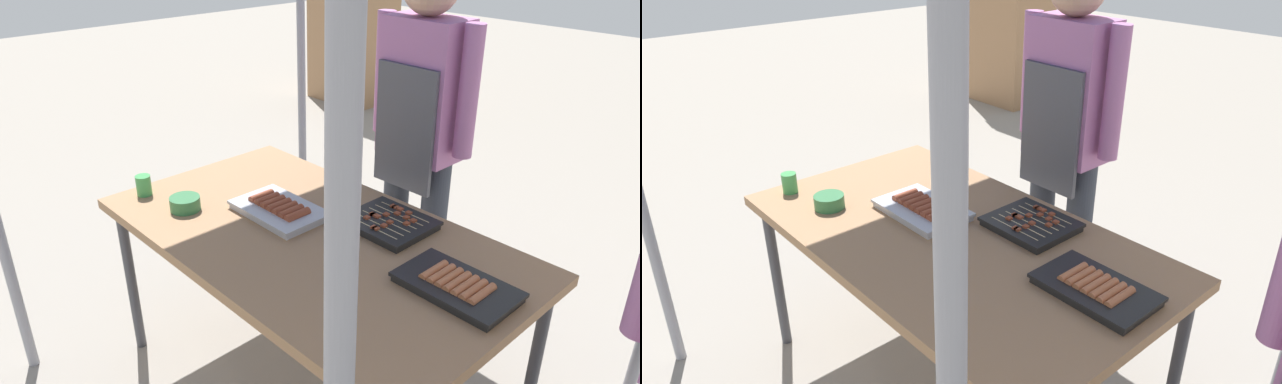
# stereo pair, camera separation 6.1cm
# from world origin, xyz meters

# --- Properties ---
(stall_table) EXTENTS (1.60, 0.90, 0.75)m
(stall_table) POSITION_xyz_m (0.00, 0.00, 0.70)
(stall_table) COLOR #9E724C
(stall_table) RESTS_ON ground
(tray_grilled_sausages) EXTENTS (0.36, 0.23, 0.05)m
(tray_grilled_sausages) POSITION_xyz_m (-0.19, 0.01, 0.77)
(tray_grilled_sausages) COLOR #ADADB2
(tray_grilled_sausages) RESTS_ON stall_table
(tray_meat_skewers) EXTENTS (0.30, 0.26, 0.04)m
(tray_meat_skewers) POSITION_xyz_m (0.17, 0.24, 0.77)
(tray_meat_skewers) COLOR black
(tray_meat_skewers) RESTS_ON stall_table
(tray_pork_links) EXTENTS (0.36, 0.22, 0.05)m
(tray_pork_links) POSITION_xyz_m (0.58, 0.09, 0.77)
(tray_pork_links) COLOR black
(tray_pork_links) RESTS_ON stall_table
(condiment_bowl) EXTENTS (0.12, 0.12, 0.05)m
(condiment_bowl) POSITION_xyz_m (-0.47, -0.23, 0.78)
(condiment_bowl) COLOR #33723F
(condiment_bowl) RESTS_ON stall_table
(drink_cup_near_edge) EXTENTS (0.06, 0.06, 0.08)m
(drink_cup_near_edge) POSITION_xyz_m (-0.71, -0.29, 0.79)
(drink_cup_near_edge) COLOR #3F994C
(drink_cup_near_edge) RESTS_ON stall_table
(vendor_woman) EXTENTS (0.52, 0.23, 1.66)m
(vendor_woman) POSITION_xyz_m (-0.07, 0.71, 0.99)
(vendor_woman) COLOR #333842
(vendor_woman) RESTS_ON ground
(neighbor_stall_left) EXTENTS (0.78, 0.60, 2.00)m
(neighbor_stall_left) POSITION_xyz_m (-2.87, 3.18, 1.00)
(neighbor_stall_left) COLOR #9E724C
(neighbor_stall_left) RESTS_ON ground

